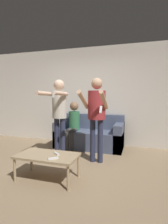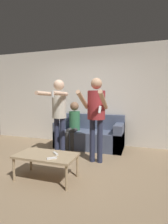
% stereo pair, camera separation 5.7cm
% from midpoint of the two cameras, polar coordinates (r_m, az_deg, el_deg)
% --- Properties ---
extents(ground_plane, '(14.00, 14.00, 0.00)m').
position_cam_midpoint_polar(ground_plane, '(3.43, -8.07, -18.17)').
color(ground_plane, '#937A5B').
extents(wall_back, '(6.40, 0.06, 2.70)m').
position_cam_midpoint_polar(wall_back, '(4.99, 1.89, 5.23)').
color(wall_back, silver).
rests_on(wall_back, ground_plane).
extents(couch, '(1.74, 0.78, 0.85)m').
position_cam_midpoint_polar(couch, '(4.67, 2.29, -7.80)').
color(couch, '#4C5670').
rests_on(couch, ground_plane).
extents(person_standing_left, '(0.42, 0.76, 1.70)m').
position_cam_midpoint_polar(person_standing_left, '(3.78, -7.83, 0.89)').
color(person_standing_left, '#282D47').
rests_on(person_standing_left, ground_plane).
extents(person_standing_right, '(0.48, 0.75, 1.72)m').
position_cam_midpoint_polar(person_standing_right, '(3.50, 4.42, 0.81)').
color(person_standing_right, '#282D47').
rests_on(person_standing_right, ground_plane).
extents(person_seated, '(0.29, 0.52, 1.20)m').
position_cam_midpoint_polar(person_seated, '(4.58, -3.06, -3.38)').
color(person_seated, '#383838').
rests_on(person_seated, ground_plane).
extents(coffee_table, '(0.99, 0.53, 0.41)m').
position_cam_midpoint_polar(coffee_table, '(2.99, -11.69, -14.16)').
color(coffee_table, tan).
rests_on(coffee_table, ground_plane).
extents(remote_near, '(0.14, 0.12, 0.02)m').
position_cam_midpoint_polar(remote_near, '(2.76, -9.87, -14.64)').
color(remote_near, white).
rests_on(remote_near, coffee_table).
extents(remote_far, '(0.14, 0.13, 0.02)m').
position_cam_midpoint_polar(remote_far, '(2.95, -8.75, -13.25)').
color(remote_far, white).
rests_on(remote_far, coffee_table).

